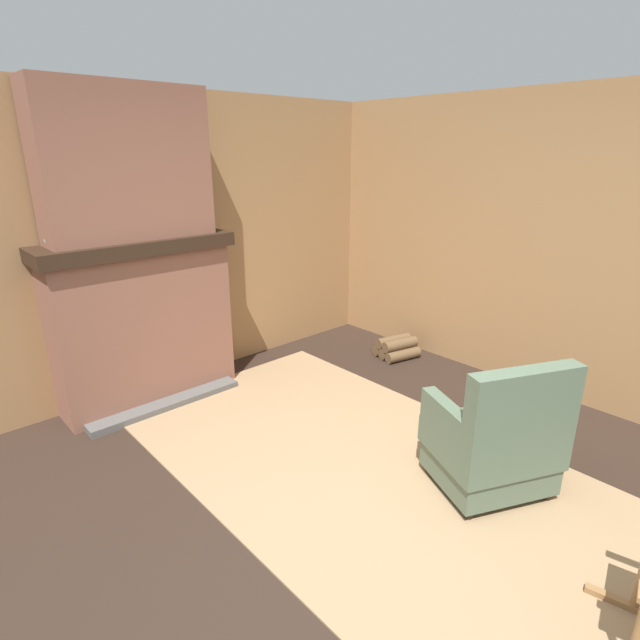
% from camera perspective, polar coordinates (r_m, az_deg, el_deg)
% --- Properties ---
extents(ground_plane, '(14.00, 14.00, 0.00)m').
position_cam_1_polar(ground_plane, '(2.98, 3.77, -25.07)').
color(ground_plane, '#2D2119').
extents(wood_panel_wall_left, '(0.06, 5.90, 2.56)m').
position_cam_1_polar(wood_panel_wall_left, '(4.50, -21.41, 7.51)').
color(wood_panel_wall_left, '#9E7247').
rests_on(wood_panel_wall_left, ground).
extents(wood_panel_wall_back, '(5.90, 0.09, 2.56)m').
position_cam_1_polar(wood_panel_wall_back, '(4.56, 28.74, 6.66)').
color(wood_panel_wall_back, '#9E7247').
rests_on(wood_panel_wall_back, ground).
extents(fireplace_hearth, '(0.60, 1.55, 1.40)m').
position_cam_1_polar(fireplace_hearth, '(4.43, -19.36, -0.29)').
color(fireplace_hearth, brown).
rests_on(fireplace_hearth, ground).
extents(chimney_breast, '(0.35, 1.27, 1.14)m').
position_cam_1_polar(chimney_breast, '(4.22, -21.36, 16.31)').
color(chimney_breast, brown).
rests_on(chimney_breast, fireplace_hearth).
extents(area_rug, '(3.97, 2.04, 0.01)m').
position_cam_1_polar(area_rug, '(3.52, 6.64, -17.16)').
color(area_rug, '#997A56').
rests_on(area_rug, ground).
extents(armchair, '(0.83, 0.88, 0.93)m').
position_cam_1_polar(armchair, '(3.36, 19.38, -13.03)').
color(armchair, '#516651').
rests_on(armchair, ground).
extents(firewood_stack, '(0.42, 0.46, 0.21)m').
position_cam_1_polar(firewood_stack, '(5.30, 8.73, -3.17)').
color(firewood_stack, brown).
rests_on(firewood_stack, ground).
extents(oil_lamp_vase, '(0.11, 0.11, 0.29)m').
position_cam_1_polar(oil_lamp_vase, '(4.12, -28.40, 8.72)').
color(oil_lamp_vase, '#99B29E').
rests_on(oil_lamp_vase, fireplace_hearth).
extents(storage_case, '(0.18, 0.22, 0.14)m').
position_cam_1_polar(storage_case, '(4.55, -13.83, 10.79)').
color(storage_case, brown).
rests_on(storage_case, fireplace_hearth).
extents(decorative_plate_on_mantel, '(0.07, 0.29, 0.29)m').
position_cam_1_polar(decorative_plate_on_mantel, '(4.29, -21.41, 10.56)').
color(decorative_plate_on_mantel, red).
rests_on(decorative_plate_on_mantel, fireplace_hearth).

